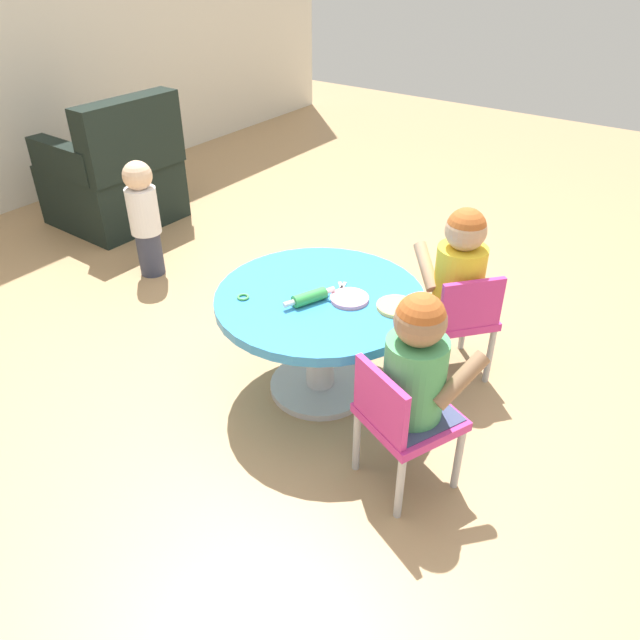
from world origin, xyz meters
name	(u,v)px	position (x,y,z in m)	size (l,w,h in m)	color
ground_plane	(320,388)	(0.00, 0.00, 0.00)	(10.00, 10.00, 0.00)	tan
craft_table	(320,320)	(0.00, 0.00, 0.36)	(0.85, 0.85, 0.48)	silver
child_chair_left	(402,418)	(-0.27, -0.54, 0.31)	(0.39, 0.39, 0.54)	#B7B7BC
seated_child_left	(417,362)	(-0.24, -0.56, 0.53)	(0.42, 0.38, 0.51)	#3F4772
child_chair_right	(458,316)	(0.44, -0.42, 0.31)	(0.42, 0.42, 0.54)	#B7B7BC
seated_child_right	(460,266)	(0.46, -0.39, 0.53)	(0.43, 0.44, 0.51)	#3F4772
armchair_dark	(116,178)	(0.69, 2.15, 0.31)	(0.74, 0.74, 0.85)	black
toddler_standing	(144,216)	(0.30, 1.41, 0.36)	(0.17, 0.17, 0.67)	#33384C
rolling_pin	(309,297)	(-0.07, 0.00, 0.51)	(0.22, 0.11, 0.05)	green
craft_scissors	(341,293)	(0.06, -0.06, 0.48)	(0.14, 0.11, 0.01)	silver
playdough_blob_0	(349,299)	(0.03, -0.12, 0.49)	(0.15, 0.15, 0.02)	pink
playdough_blob_1	(397,307)	(0.09, -0.30, 0.49)	(0.16, 0.16, 0.02)	#F2CC72
cookie_cutter_0	(334,299)	(0.00, -0.07, 0.49)	(0.05, 0.05, 0.01)	#3F99D8
cookie_cutter_1	(243,297)	(-0.20, 0.24, 0.49)	(0.05, 0.05, 0.01)	#4CB259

